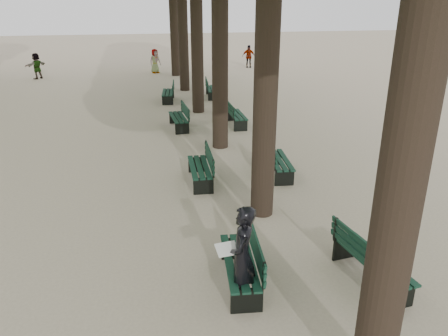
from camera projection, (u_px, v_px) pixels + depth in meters
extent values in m
plane|color=tan|center=(225.00, 302.00, 7.23)|extent=(120.00, 120.00, 0.00)
cylinder|color=#33261C|center=(414.00, 101.00, 4.33)|extent=(0.52, 0.52, 7.50)
cylinder|color=#33261C|center=(267.00, 48.00, 8.89)|extent=(0.52, 0.52, 7.50)
cylinder|color=#33261C|center=(220.00, 31.00, 13.45)|extent=(0.52, 0.52, 7.50)
cylinder|color=#33261C|center=(197.00, 23.00, 18.02)|extent=(0.52, 0.52, 7.50)
cylinder|color=#33261C|center=(183.00, 18.00, 22.58)|extent=(0.52, 0.52, 7.50)
cylinder|color=#33261C|center=(173.00, 15.00, 27.14)|extent=(0.52, 0.52, 7.50)
cube|color=black|center=(239.00, 272.00, 7.64)|extent=(0.71, 1.84, 0.45)
cube|color=black|center=(239.00, 261.00, 7.56)|extent=(0.73, 1.85, 0.04)
cube|color=black|center=(256.00, 247.00, 7.49)|extent=(0.23, 1.79, 0.40)
cube|color=black|center=(199.00, 175.00, 11.87)|extent=(0.60, 1.82, 0.45)
cube|color=black|center=(199.00, 167.00, 11.78)|extent=(0.62, 1.82, 0.04)
cube|color=black|center=(209.00, 157.00, 11.73)|extent=(0.13, 1.80, 0.40)
cube|color=black|center=(178.00, 123.00, 16.81)|extent=(0.61, 1.82, 0.45)
cube|color=black|center=(178.00, 117.00, 16.73)|extent=(0.63, 1.82, 0.04)
cube|color=black|center=(185.00, 110.00, 16.69)|extent=(0.13, 1.80, 0.40)
cube|color=black|center=(168.00, 97.00, 21.24)|extent=(0.73, 1.85, 0.45)
cube|color=black|center=(168.00, 92.00, 21.16)|extent=(0.75, 1.85, 0.04)
cube|color=black|center=(173.00, 87.00, 21.09)|extent=(0.26, 1.79, 0.40)
cube|color=black|center=(371.00, 270.00, 7.70)|extent=(0.74, 1.85, 0.45)
cube|color=black|center=(373.00, 259.00, 7.61)|extent=(0.76, 1.85, 0.04)
cube|color=black|center=(361.00, 249.00, 7.43)|extent=(0.27, 1.79, 0.40)
cube|color=black|center=(279.00, 167.00, 12.38)|extent=(0.71, 1.85, 0.45)
cube|color=black|center=(279.00, 160.00, 12.30)|extent=(0.73, 1.85, 0.04)
cube|color=black|center=(270.00, 151.00, 12.18)|extent=(0.24, 1.79, 0.40)
cube|color=black|center=(237.00, 120.00, 17.18)|extent=(0.55, 1.81, 0.45)
cube|color=black|center=(237.00, 115.00, 17.10)|extent=(0.57, 1.81, 0.04)
cube|color=black|center=(230.00, 108.00, 16.95)|extent=(0.07, 1.80, 0.40)
cube|color=black|center=(212.00, 93.00, 22.12)|extent=(0.70, 1.84, 0.45)
cube|color=black|center=(212.00, 89.00, 22.04)|extent=(0.72, 1.85, 0.04)
cube|color=black|center=(207.00, 83.00, 21.91)|extent=(0.23, 1.79, 0.40)
imported|color=black|center=(242.00, 257.00, 6.92)|extent=(0.60, 0.78, 1.75)
cube|color=white|center=(227.00, 249.00, 6.81)|extent=(0.37, 0.29, 0.12)
imported|color=#262628|center=(155.00, 61.00, 29.22)|extent=(0.83, 0.63, 1.58)
imported|color=#262628|center=(249.00, 56.00, 31.54)|extent=(0.97, 0.47, 1.58)
imported|color=#262628|center=(37.00, 66.00, 27.06)|extent=(1.20, 1.32, 1.58)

